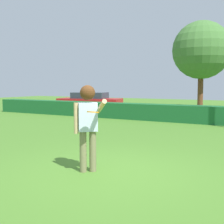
% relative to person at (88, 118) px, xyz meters
% --- Properties ---
extents(ground_plane, '(60.00, 60.00, 0.00)m').
position_rel_person_xyz_m(ground_plane, '(0.38, 0.17, -1.10)').
color(ground_plane, '#487928').
extents(person, '(0.82, 0.52, 1.77)m').
position_rel_person_xyz_m(person, '(0.00, 0.00, 0.00)').
color(person, olive).
rests_on(person, ground).
extents(frisbee, '(0.23, 0.23, 0.05)m').
position_rel_person_xyz_m(frisbee, '(0.33, -0.30, 0.16)').
color(frisbee, orange).
extents(hedge_row, '(25.77, 0.90, 0.81)m').
position_rel_person_xyz_m(hedge_row, '(0.38, 8.96, -0.70)').
color(hedge_row, '#1A5A2A').
rests_on(hedge_row, ground).
extents(parked_car_red, '(4.47, 2.57, 1.25)m').
position_rel_person_xyz_m(parked_car_red, '(-7.86, 11.86, -0.42)').
color(parked_car_red, '#B21E1E').
rests_on(parked_car_red, ground).
extents(maple_tree, '(4.19, 4.19, 6.36)m').
position_rel_person_xyz_m(maple_tree, '(-1.80, 17.35, 3.14)').
color(maple_tree, brown).
rests_on(maple_tree, ground).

